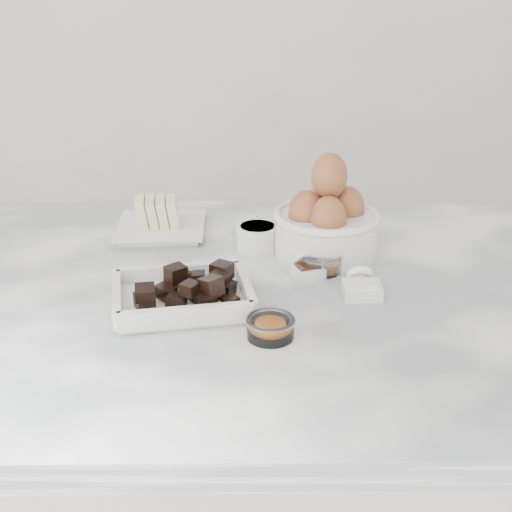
{
  "coord_description": "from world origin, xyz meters",
  "views": [
    {
      "loc": [
        0.01,
        -0.98,
        1.43
      ],
      "look_at": [
        0.02,
        0.03,
        0.98
      ],
      "focal_mm": 50.0,
      "sensor_mm": 36.0,
      "label": 1
    }
  ],
  "objects": [
    {
      "name": "butter_plate",
      "position": [
        -0.15,
        0.23,
        0.96
      ],
      "size": [
        0.16,
        0.16,
        0.06
      ],
      "color": "white",
      "rests_on": "marble_slab"
    },
    {
      "name": "egg_bowl",
      "position": [
        0.14,
        0.14,
        1.0
      ],
      "size": [
        0.18,
        0.18,
        0.17
      ],
      "color": "white",
      "rests_on": "marble_slab"
    },
    {
      "name": "marble_slab",
      "position": [
        0.0,
        0.0,
        0.92
      ],
      "size": [
        1.2,
        0.8,
        0.04
      ],
      "primitive_type": "cube",
      "color": "white",
      "rests_on": "cabinet"
    },
    {
      "name": "honey_bowl",
      "position": [
        0.12,
        0.06,
        0.96
      ],
      "size": [
        0.07,
        0.07,
        0.03
      ],
      "color": "white",
      "rests_on": "marble_slab"
    },
    {
      "name": "vanilla_spoon",
      "position": [
        0.1,
        0.04,
        0.95
      ],
      "size": [
        0.06,
        0.07,
        0.04
      ],
      "color": "white",
      "rests_on": "marble_slab"
    },
    {
      "name": "salt_spoon",
      "position": [
        0.18,
        -0.02,
        0.95
      ],
      "size": [
        0.06,
        0.07,
        0.04
      ],
      "color": "white",
      "rests_on": "marble_slab"
    },
    {
      "name": "zest_bowl",
      "position": [
        0.04,
        -0.15,
        0.96
      ],
      "size": [
        0.07,
        0.07,
        0.03
      ],
      "color": "white",
      "rests_on": "marble_slab"
    },
    {
      "name": "chocolate_dish",
      "position": [
        -0.09,
        -0.06,
        0.96
      ],
      "size": [
        0.22,
        0.18,
        0.05
      ],
      "color": "white",
      "rests_on": "marble_slab"
    },
    {
      "name": "sugar_ramekin",
      "position": [
        0.02,
        0.15,
        0.96
      ],
      "size": [
        0.07,
        0.07,
        0.04
      ],
      "color": "white",
      "rests_on": "marble_slab"
    }
  ]
}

